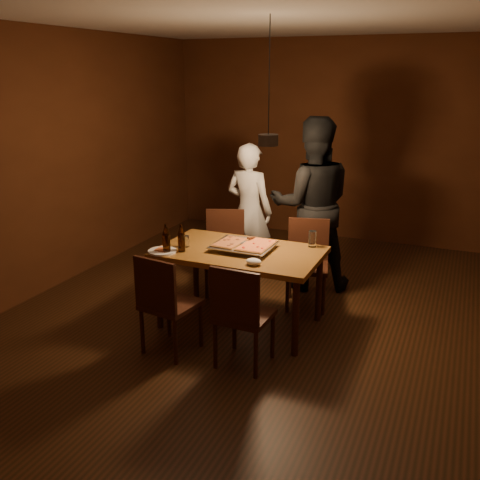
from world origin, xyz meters
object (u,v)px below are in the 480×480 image
at_px(chair_near_right, 240,308).
at_px(beer_bottle_a, 166,239).
at_px(diner_white, 249,211).
at_px(chair_far_right, 308,255).
at_px(chair_near_left, 164,296).
at_px(beer_bottle_b, 181,238).
at_px(diner_dark, 312,205).
at_px(dining_table, 240,258).
at_px(pizza_tray, 244,247).
at_px(plate_slice, 162,251).
at_px(chair_far_left, 225,243).
at_px(pendant_lamp, 268,139).

height_order(chair_near_right, beer_bottle_a, beer_bottle_a).
bearing_deg(beer_bottle_a, diner_white, 84.35).
height_order(chair_far_right, chair_near_left, same).
distance_m(beer_bottle_b, diner_white, 1.51).
distance_m(beer_bottle_b, diner_dark, 1.66).
xyz_separation_m(chair_near_left, beer_bottle_b, (-0.12, 0.54, 0.34)).
bearing_deg(chair_near_right, beer_bottle_b, 149.98).
relative_size(dining_table, chair_near_right, 3.09).
distance_m(chair_near_left, chair_near_right, 0.68).
relative_size(beer_bottle_a, diner_dark, 0.14).
xyz_separation_m(pizza_tray, diner_white, (-0.45, 1.22, 0.01)).
distance_m(plate_slice, diner_dark, 1.83).
relative_size(pizza_tray, beer_bottle_a, 2.01).
bearing_deg(chair_far_right, pizza_tray, 44.20).
xyz_separation_m(chair_far_left, pendant_lamp, (0.68, -0.52, 1.22)).
bearing_deg(dining_table, chair_near_right, -66.67).
relative_size(dining_table, pizza_tray, 2.73).
xyz_separation_m(chair_near_left, pizza_tray, (0.38, 0.82, 0.24)).
relative_size(plate_slice, diner_white, 0.17).
bearing_deg(pendant_lamp, diner_dark, 81.28).
bearing_deg(beer_bottle_b, pendant_lamp, 34.83).
bearing_deg(plate_slice, chair_far_right, 44.15).
distance_m(beer_bottle_a, diner_dark, 1.80).
height_order(chair_near_right, pizza_tray, chair_near_right).
xyz_separation_m(chair_near_left, pendant_lamp, (0.54, 1.00, 1.22)).
xyz_separation_m(dining_table, beer_bottle_a, (-0.58, -0.34, 0.21)).
relative_size(chair_near_left, plate_slice, 1.84).
bearing_deg(dining_table, chair_far_right, 58.43).
bearing_deg(pendant_lamp, pizza_tray, -131.75).
bearing_deg(dining_table, chair_far_left, 124.12).
bearing_deg(plate_slice, beer_bottle_b, 27.86).
distance_m(chair_far_right, chair_near_right, 1.47).
distance_m(pizza_tray, diner_white, 1.30).
xyz_separation_m(chair_near_right, beer_bottle_a, (-0.90, 0.40, 0.35)).
distance_m(chair_near_left, beer_bottle_a, 0.61).
bearing_deg(chair_near_right, diner_dark, 91.40).
bearing_deg(pendant_lamp, chair_far_right, 62.55).
bearing_deg(chair_near_left, pendant_lamp, 70.05).
height_order(beer_bottle_a, plate_slice, beer_bottle_a).
distance_m(diner_dark, pendant_lamp, 1.29).
xyz_separation_m(chair_near_left, beer_bottle_a, (-0.23, 0.45, 0.35)).
relative_size(pizza_tray, diner_white, 0.35).
bearing_deg(diner_dark, pendant_lamp, 59.49).
xyz_separation_m(beer_bottle_a, beer_bottle_b, (0.10, 0.10, -0.01)).
bearing_deg(pendant_lamp, dining_table, -129.90).
height_order(chair_far_left, chair_near_right, same).
relative_size(chair_far_left, chair_far_right, 1.06).
bearing_deg(beer_bottle_a, pendant_lamp, 36.02).
relative_size(chair_far_left, pendant_lamp, 0.49).
bearing_deg(beer_bottle_b, chair_near_left, -77.05).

